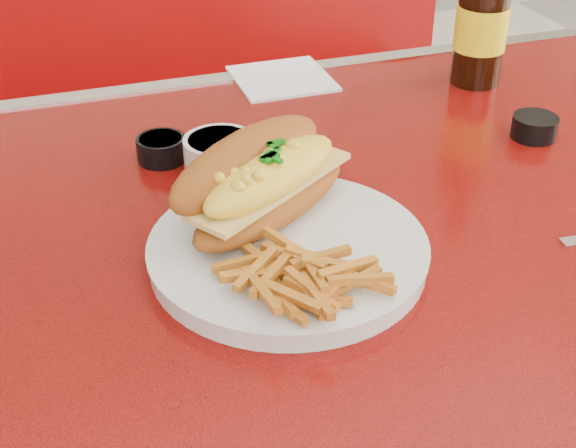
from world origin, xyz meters
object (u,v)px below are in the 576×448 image
object	(u,v)px
fork	(345,222)
sauce_cup_right	(535,126)
dinner_plate	(288,251)
booth_bench_far	(198,219)
gravy_ramekin	(220,156)
sauce_cup_left	(161,148)
diner_table	(351,347)
mac_hoagie	(263,179)
beer_bottle	(484,9)

from	to	relation	value
fork	sauce_cup_right	bearing A→B (deg)	-67.04
dinner_plate	fork	distance (m)	0.07
booth_bench_far	gravy_ramekin	world-z (taller)	booth_bench_far
booth_bench_far	sauce_cup_left	bearing A→B (deg)	-104.27
diner_table	booth_bench_far	distance (m)	0.87
mac_hoagie	fork	bearing A→B (deg)	-62.61
fork	gravy_ramekin	distance (m)	0.18
sauce_cup_left	beer_bottle	distance (m)	0.46
gravy_ramekin	beer_bottle	xyz separation A→B (m)	(0.39, 0.14, 0.08)
sauce_cup_left	beer_bottle	bearing A→B (deg)	10.76
dinner_plate	mac_hoagie	distance (m)	0.07
diner_table	gravy_ramekin	bearing A→B (deg)	126.34
diner_table	sauce_cup_left	bearing A→B (deg)	128.96
diner_table	gravy_ramekin	xyz separation A→B (m)	(-0.10, 0.14, 0.18)
dinner_plate	sauce_cup_left	distance (m)	0.24
booth_bench_far	dinner_plate	bearing A→B (deg)	-95.73
sauce_cup_right	mac_hoagie	bearing A→B (deg)	-166.18
diner_table	sauce_cup_left	xyz separation A→B (m)	(-0.16, 0.19, 0.18)
fork	sauce_cup_left	xyz separation A→B (m)	(-0.13, 0.21, -0.00)
fork	sauce_cup_right	size ratio (longest dim) A/B	2.46
booth_bench_far	fork	xyz separation A→B (m)	(-0.02, -0.83, 0.50)
booth_bench_far	beer_bottle	xyz separation A→B (m)	(0.29, -0.53, 0.58)
sauce_cup_right	sauce_cup_left	bearing A→B (deg)	168.79
booth_bench_far	sauce_cup_right	size ratio (longest dim) A/B	21.46
beer_bottle	diner_table	bearing A→B (deg)	-136.01
gravy_ramekin	beer_bottle	size ratio (longest dim) A/B	0.33
mac_hoagie	fork	distance (m)	0.09
booth_bench_far	sauce_cup_left	xyz separation A→B (m)	(-0.16, -0.62, 0.50)
sauce_cup_left	gravy_ramekin	bearing A→B (deg)	-45.15
mac_hoagie	gravy_ramekin	xyz separation A→B (m)	(-0.01, 0.12, -0.03)
booth_bench_far	sauce_cup_left	distance (m)	0.81
diner_table	fork	world-z (taller)	fork
diner_table	gravy_ramekin	size ratio (longest dim) A/B	13.80
gravy_ramekin	beer_bottle	distance (m)	0.42
dinner_plate	booth_bench_far	bearing A→B (deg)	84.27
booth_bench_far	mac_hoagie	distance (m)	0.96
booth_bench_far	mac_hoagie	world-z (taller)	booth_bench_far
diner_table	dinner_plate	distance (m)	0.20
mac_hoagie	sauce_cup_right	distance (m)	0.37
sauce_cup_right	diner_table	bearing A→B (deg)	-158.05
fork	gravy_ramekin	xyz separation A→B (m)	(-0.08, 0.16, 0.01)
mac_hoagie	gravy_ramekin	world-z (taller)	mac_hoagie
sauce_cup_right	dinner_plate	bearing A→B (deg)	-157.72
diner_table	mac_hoagie	world-z (taller)	mac_hoagie
mac_hoagie	sauce_cup_left	distance (m)	0.19
sauce_cup_left	beer_bottle	size ratio (longest dim) A/B	0.26
mac_hoagie	gravy_ramekin	distance (m)	0.12
fork	sauce_cup_left	distance (m)	0.25
diner_table	booth_bench_far	size ratio (longest dim) A/B	1.03
gravy_ramekin	sauce_cup_right	size ratio (longest dim) A/B	1.59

